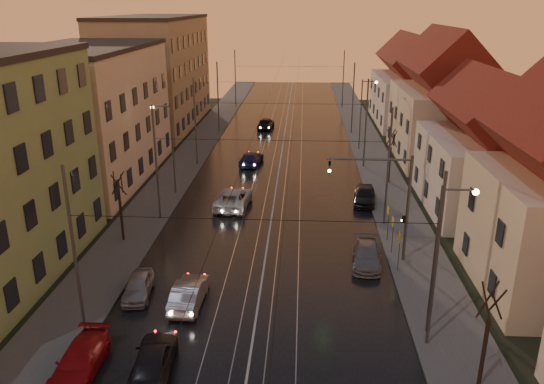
% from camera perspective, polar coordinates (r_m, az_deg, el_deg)
% --- Properties ---
extents(road, '(16.00, 120.00, 0.04)m').
position_cam_1_polar(road, '(55.84, 0.87, 3.11)').
color(road, black).
rests_on(road, ground).
extents(sidewalk_left, '(4.00, 120.00, 0.15)m').
position_cam_1_polar(sidewalk_left, '(57.11, -9.22, 3.29)').
color(sidewalk_left, '#4C4C4C').
rests_on(sidewalk_left, ground).
extents(sidewalk_right, '(4.00, 120.00, 0.15)m').
position_cam_1_polar(sidewalk_right, '(56.31, 11.10, 2.94)').
color(sidewalk_right, '#4C4C4C').
rests_on(sidewalk_right, ground).
extents(tram_rail_0, '(0.06, 120.00, 0.03)m').
position_cam_1_polar(tram_rail_0, '(55.96, -1.39, 3.18)').
color(tram_rail_0, gray).
rests_on(tram_rail_0, road).
extents(tram_rail_1, '(0.06, 120.00, 0.03)m').
position_cam_1_polar(tram_rail_1, '(55.86, 0.08, 3.16)').
color(tram_rail_1, gray).
rests_on(tram_rail_1, road).
extents(tram_rail_2, '(0.06, 120.00, 0.03)m').
position_cam_1_polar(tram_rail_2, '(55.80, 1.66, 3.13)').
color(tram_rail_2, gray).
rests_on(tram_rail_2, road).
extents(tram_rail_3, '(0.06, 120.00, 0.03)m').
position_cam_1_polar(tram_rail_3, '(55.78, 3.13, 3.11)').
color(tram_rail_3, gray).
rests_on(tram_rail_3, road).
extents(apartment_left_2, '(10.00, 20.00, 12.00)m').
position_cam_1_polar(apartment_left_2, '(52.38, -19.09, 7.67)').
color(apartment_left_2, '#C5B298').
rests_on(apartment_left_2, ground).
extents(apartment_left_3, '(10.00, 24.00, 14.00)m').
position_cam_1_polar(apartment_left_3, '(74.70, -12.33, 12.36)').
color(apartment_left_3, '#8D7A5B').
rests_on(apartment_left_3, ground).
extents(house_right_2, '(9.18, 12.24, 9.20)m').
position_cam_1_polar(house_right_2, '(45.44, 22.18, 3.82)').
color(house_right_2, silver).
rests_on(house_right_2, ground).
extents(house_right_3, '(9.18, 14.28, 11.50)m').
position_cam_1_polar(house_right_3, '(59.24, 17.90, 8.89)').
color(house_right_3, beige).
rests_on(house_right_3, ground).
extents(house_right_4, '(9.18, 16.32, 10.00)m').
position_cam_1_polar(house_right_4, '(76.70, 14.64, 10.88)').
color(house_right_4, silver).
rests_on(house_right_4, ground).
extents(catenary_pole_l_1, '(0.16, 0.16, 9.00)m').
position_cam_1_polar(catenary_pole_l_1, '(27.45, -20.47, -6.24)').
color(catenary_pole_l_1, '#595B60').
rests_on(catenary_pole_l_1, ground).
extents(catenary_pole_r_1, '(0.16, 0.16, 9.00)m').
position_cam_1_polar(catenary_pole_r_1, '(25.99, 17.20, -7.34)').
color(catenary_pole_r_1, '#595B60').
rests_on(catenary_pole_r_1, ground).
extents(catenary_pole_l_2, '(0.16, 0.16, 9.00)m').
position_cam_1_polar(catenary_pole_l_2, '(40.66, -12.33, 2.89)').
color(catenary_pole_l_2, '#595B60').
rests_on(catenary_pole_l_2, ground).
extents(catenary_pole_r_2, '(0.16, 0.16, 9.00)m').
position_cam_1_polar(catenary_pole_r_2, '(39.69, 12.38, 2.47)').
color(catenary_pole_r_2, '#595B60').
rests_on(catenary_pole_r_2, ground).
extents(catenary_pole_l_3, '(0.16, 0.16, 9.00)m').
position_cam_1_polar(catenary_pole_l_3, '(54.80, -8.25, 7.43)').
color(catenary_pole_l_3, '#595B60').
rests_on(catenary_pole_l_3, ground).
extents(catenary_pole_r_3, '(0.16, 0.16, 9.00)m').
position_cam_1_polar(catenary_pole_r_3, '(54.08, 10.06, 7.17)').
color(catenary_pole_r_3, '#595B60').
rests_on(catenary_pole_r_3, ground).
extents(catenary_pole_l_4, '(0.16, 0.16, 9.00)m').
position_cam_1_polar(catenary_pole_l_4, '(69.30, -5.83, 10.07)').
color(catenary_pole_l_4, '#595B60').
rests_on(catenary_pole_l_4, ground).
extents(catenary_pole_r_4, '(0.16, 0.16, 9.00)m').
position_cam_1_polar(catenary_pole_r_4, '(68.73, 8.70, 9.87)').
color(catenary_pole_r_4, '#595B60').
rests_on(catenary_pole_r_4, ground).
extents(catenary_pole_l_5, '(0.16, 0.16, 9.00)m').
position_cam_1_polar(catenary_pole_l_5, '(86.92, -3.96, 12.06)').
color(catenary_pole_l_5, '#595B60').
rests_on(catenary_pole_l_5, ground).
extents(catenary_pole_r_5, '(0.16, 0.16, 9.00)m').
position_cam_1_polar(catenary_pole_r_5, '(86.47, 7.67, 11.89)').
color(catenary_pole_r_5, '#595B60').
rests_on(catenary_pole_r_5, ground).
extents(street_lamp_1, '(1.75, 0.32, 8.00)m').
position_cam_1_polar(street_lamp_1, '(26.82, 17.86, -5.63)').
color(street_lamp_1, '#595B60').
rests_on(street_lamp_1, ground).
extents(street_lamp_2, '(1.75, 0.32, 8.00)m').
position_cam_1_polar(street_lamp_2, '(46.28, -11.05, 5.50)').
color(street_lamp_2, '#595B60').
rests_on(street_lamp_2, ground).
extents(street_lamp_3, '(1.75, 0.32, 8.00)m').
position_cam_1_polar(street_lamp_3, '(60.88, 9.85, 8.93)').
color(street_lamp_3, '#595B60').
rests_on(street_lamp_3, ground).
extents(traffic_light_mast, '(5.30, 0.32, 7.20)m').
position_cam_1_polar(traffic_light_mast, '(33.93, 12.84, -0.33)').
color(traffic_light_mast, '#595B60').
rests_on(traffic_light_mast, ground).
extents(bare_tree_0, '(1.09, 1.09, 5.11)m').
position_cam_1_polar(bare_tree_0, '(38.17, -15.98, -1.74)').
color(bare_tree_0, black).
rests_on(bare_tree_0, ground).
extents(bare_tree_1, '(1.09, 1.09, 5.11)m').
position_cam_1_polar(bare_tree_1, '(24.95, 22.01, -14.52)').
color(bare_tree_1, black).
rests_on(bare_tree_1, ground).
extents(bare_tree_2, '(1.09, 1.09, 5.11)m').
position_cam_1_polar(bare_tree_2, '(50.01, 12.59, 3.60)').
color(bare_tree_2, black).
rests_on(bare_tree_2, ground).
extents(driving_car_0, '(2.15, 4.55, 1.50)m').
position_cam_1_polar(driving_car_0, '(25.64, -12.63, -17.14)').
color(driving_car_0, black).
rests_on(driving_car_0, ground).
extents(driving_car_1, '(1.62, 4.35, 1.42)m').
position_cam_1_polar(driving_car_1, '(30.34, -8.91, -10.67)').
color(driving_car_1, '#97979C').
rests_on(driving_car_1, ground).
extents(driving_car_2, '(2.92, 5.64, 1.52)m').
position_cam_1_polar(driving_car_2, '(43.73, -4.18, -0.68)').
color(driving_car_2, silver).
rests_on(driving_car_2, ground).
extents(driving_car_3, '(2.48, 4.96, 1.38)m').
position_cam_1_polar(driving_car_3, '(55.24, -2.25, 3.64)').
color(driving_car_3, '#181D49').
rests_on(driving_car_3, ground).
extents(driving_car_4, '(2.29, 4.71, 1.55)m').
position_cam_1_polar(driving_car_4, '(71.36, -0.67, 7.40)').
color(driving_car_4, black).
rests_on(driving_car_4, ground).
extents(parked_left_2, '(1.87, 4.43, 1.27)m').
position_cam_1_polar(parked_left_2, '(26.63, -19.98, -16.71)').
color(parked_left_2, '#A51015').
rests_on(parked_left_2, ground).
extents(parked_left_3, '(1.84, 3.78, 1.24)m').
position_cam_1_polar(parked_left_3, '(31.75, -14.21, -9.79)').
color(parked_left_3, '#A2A2A7').
rests_on(parked_left_3, ground).
extents(parked_right_1, '(2.23, 4.56, 1.28)m').
position_cam_1_polar(parked_right_1, '(34.79, 10.16, -6.72)').
color(parked_right_1, gray).
rests_on(parked_right_1, ground).
extents(parked_right_2, '(2.22, 4.48, 1.47)m').
position_cam_1_polar(parked_right_2, '(45.08, 9.92, -0.33)').
color(parked_right_2, black).
rests_on(parked_right_2, ground).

